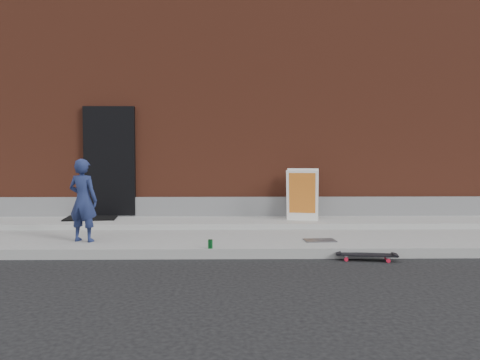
{
  "coord_description": "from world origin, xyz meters",
  "views": [
    {
      "loc": [
        -0.07,
        -6.76,
        1.51
      ],
      "look_at": [
        0.06,
        0.8,
        1.12
      ],
      "focal_mm": 35.0,
      "sensor_mm": 36.0,
      "label": 1
    }
  ],
  "objects_px": {
    "child": "(83,200)",
    "skateboard": "(366,255)",
    "pizza_sign": "(303,194)",
    "soda_can": "(210,244)"
  },
  "relations": [
    {
      "from": "child",
      "to": "skateboard",
      "type": "xyz_separation_m",
      "value": [
        4.3,
        -0.77,
        -0.73
      ]
    },
    {
      "from": "pizza_sign",
      "to": "soda_can",
      "type": "distance_m",
      "value": 2.93
    },
    {
      "from": "child",
      "to": "skateboard",
      "type": "bearing_deg",
      "value": -174.15
    },
    {
      "from": "skateboard",
      "to": "pizza_sign",
      "type": "height_order",
      "value": "pizza_sign"
    },
    {
      "from": "child",
      "to": "soda_can",
      "type": "height_order",
      "value": "child"
    },
    {
      "from": "child",
      "to": "soda_can",
      "type": "relative_size",
      "value": 10.07
    },
    {
      "from": "child",
      "to": "pizza_sign",
      "type": "xyz_separation_m",
      "value": [
        3.75,
        1.72,
        -0.05
      ]
    },
    {
      "from": "skateboard",
      "to": "soda_can",
      "type": "height_order",
      "value": "soda_can"
    },
    {
      "from": "child",
      "to": "soda_can",
      "type": "distance_m",
      "value": 2.21
    },
    {
      "from": "pizza_sign",
      "to": "skateboard",
      "type": "bearing_deg",
      "value": -77.55
    }
  ]
}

